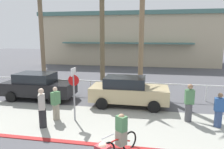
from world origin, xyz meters
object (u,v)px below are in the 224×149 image
Objects in this scene: car_black_1 at (39,86)px; car_tan_2 at (128,91)px; palm_tree_1 at (41,13)px; pedestrian_0 at (189,104)px; stop_sign_bike_lane at (74,87)px; pedestrian_2 at (219,112)px; cyclist_red_0 at (120,136)px; palm_tree_2 at (102,4)px; pedestrian_1 at (42,110)px; pedestrian_3 at (56,105)px.

car_tan_2 is (5.72, -0.22, 0.00)m from car_black_1.
palm_tree_1 reaches higher than pedestrian_0.
stop_sign_bike_lane is 6.61m from pedestrian_2.
cyclist_red_0 is at bearing -44.35° from stop_sign_bike_lane.
palm_tree_2 is 9.43m from pedestrian_1.
palm_tree_2 is at bearing 82.88° from pedestrian_1.
pedestrian_3 is at bearing 77.79° from pedestrian_1.
pedestrian_1 reaches higher than cyclist_red_0.
pedestrian_0 is at bearing 16.05° from pedestrian_1.
palm_tree_1 reaches higher than car_tan_2.
palm_tree_1 reaches higher than pedestrian_2.
stop_sign_bike_lane is at bearing 4.28° from pedestrian_3.
palm_tree_2 is 7.37m from car_black_1.
pedestrian_0 is 1.16× the size of pedestrian_2.
car_black_1 reaches higher than pedestrian_2.
pedestrian_1 is at bearing 157.72° from cyclist_red_0.
stop_sign_bike_lane reaches higher than car_black_1.
cyclist_red_0 is 0.92× the size of pedestrian_3.
car_tan_2 is (2.44, -4.01, -5.41)m from palm_tree_2.
pedestrian_2 is at bearing -26.94° from car_tan_2.
stop_sign_bike_lane is 0.30× the size of palm_tree_2.
pedestrian_2 is at bearing 10.86° from pedestrian_1.
car_black_1 is (2.19, -4.92, -4.94)m from palm_tree_1.
car_black_1 is at bearing 166.56° from pedestrian_2.
pedestrian_2 is at bearing 4.11° from stop_sign_bike_lane.
cyclist_red_0 is 4.25m from pedestrian_3.
stop_sign_bike_lane is 4.54m from car_black_1.
car_black_1 is at bearing -65.97° from palm_tree_1.
palm_tree_2 is 11.06m from cyclist_red_0.
palm_tree_2 reaches higher than stop_sign_bike_lane.
palm_tree_1 is 4.26× the size of pedestrian_1.
pedestrian_0 is (10.96, -6.91, -4.95)m from palm_tree_1.
pedestrian_2 is at bearing 36.86° from cyclist_red_0.
stop_sign_bike_lane reaches higher than pedestrian_3.
stop_sign_bike_lane is 5.46m from pedestrian_0.
palm_tree_2 is at bearing 137.31° from pedestrian_2.
pedestrian_1 is at bearing -163.95° from pedestrian_0.
car_black_1 is 3.86m from pedestrian_3.
palm_tree_1 is at bearing 114.03° from car_black_1.
pedestrian_2 is (7.64, 1.47, -0.12)m from pedestrian_1.
palm_tree_1 is 14.10m from cyclist_red_0.
palm_tree_2 reaches higher than palm_tree_1.
car_black_1 is 2.79× the size of pedestrian_2.
pedestrian_1 is 7.78m from pedestrian_2.
pedestrian_1 is 1.10× the size of pedestrian_3.
pedestrian_0 reaches higher than car_black_1.
cyclist_red_0 is (0.28, -5.13, -0.18)m from car_tan_2.
pedestrian_1 reaches higher than pedestrian_3.
pedestrian_3 is at bearing -58.96° from palm_tree_1.
stop_sign_bike_lane is 0.33× the size of palm_tree_1.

